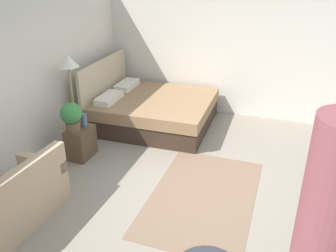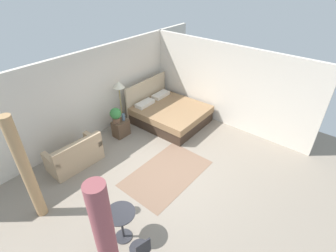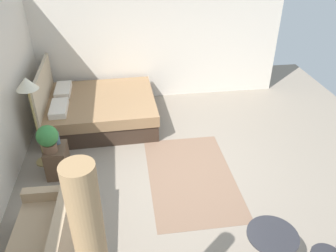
# 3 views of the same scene
# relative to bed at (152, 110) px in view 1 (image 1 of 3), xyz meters

# --- Properties ---
(ground_plane) EXTENTS (9.27, 8.78, 0.02)m
(ground_plane) POSITION_rel_bed_xyz_m (-1.96, -1.46, -0.33)
(ground_plane) COLOR gray
(wall_back) EXTENTS (9.27, 0.12, 2.71)m
(wall_back) POSITION_rel_bed_xyz_m (-1.96, 1.43, 1.03)
(wall_back) COLOR silver
(wall_back) RESTS_ON ground
(wall_right) EXTENTS (0.12, 5.78, 2.71)m
(wall_right) POSITION_rel_bed_xyz_m (1.18, -1.46, 1.03)
(wall_right) COLOR silver
(wall_right) RESTS_ON ground
(area_rug) EXTENTS (2.36, 1.45, 0.01)m
(area_rug) POSITION_rel_bed_xyz_m (-2.08, -1.62, -0.32)
(area_rug) COLOR #7F604C
(area_rug) RESTS_ON ground
(bed) EXTENTS (2.04, 2.31, 1.29)m
(bed) POSITION_rel_bed_xyz_m (0.00, 0.00, 0.00)
(bed) COLOR #38281E
(bed) RESTS_ON ground
(couch) EXTENTS (1.43, 0.81, 0.89)m
(couch) POSITION_rel_bed_xyz_m (-3.40, 0.53, -0.02)
(couch) COLOR tan
(couch) RESTS_ON ground
(nightstand) EXTENTS (0.50, 0.35, 0.53)m
(nightstand) POSITION_rel_bed_xyz_m (-1.65, 0.65, -0.05)
(nightstand) COLOR brown
(nightstand) RESTS_ON ground
(potted_plant) EXTENTS (0.35, 0.35, 0.48)m
(potted_plant) POSITION_rel_bed_xyz_m (-1.75, 0.70, 0.48)
(potted_plant) COLOR brown
(potted_plant) RESTS_ON nightstand
(vase) EXTENTS (0.10, 0.10, 0.22)m
(vase) POSITION_rel_bed_xyz_m (-1.53, 0.62, 0.32)
(vase) COLOR slate
(vase) RESTS_ON nightstand
(floor_lamp) EXTENTS (0.35, 0.35, 1.68)m
(floor_lamp) POSITION_rel_bed_xyz_m (-1.30, 0.96, 1.10)
(floor_lamp) COLOR #99844C
(floor_lamp) RESTS_ON ground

